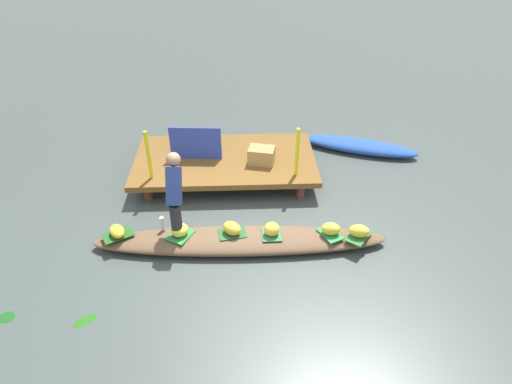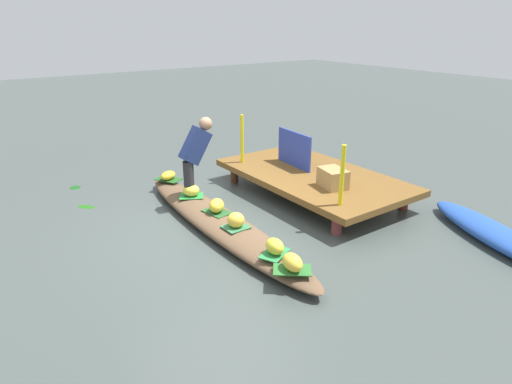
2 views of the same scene
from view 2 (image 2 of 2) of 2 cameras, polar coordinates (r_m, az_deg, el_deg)
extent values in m
plane|color=#3E4744|center=(6.28, -4.73, -4.76)|extent=(40.00, 40.00, 0.00)
cube|color=brown|center=(7.43, 7.29, 2.01)|extent=(3.20, 1.80, 0.10)
cylinder|color=#59321D|center=(8.03, -2.77, 2.24)|extent=(0.14, 0.14, 0.27)
cylinder|color=brown|center=(6.18, 10.27, -4.09)|extent=(0.14, 0.14, 0.27)
cylinder|color=brown|center=(8.85, 5.10, 4.00)|extent=(0.14, 0.14, 0.27)
cylinder|color=brown|center=(7.22, 18.35, -1.10)|extent=(0.14, 0.14, 0.27)
ellipsoid|color=brown|center=(6.23, -4.76, -3.87)|extent=(4.27, 0.73, 0.21)
ellipsoid|color=#2249A1|center=(6.67, 28.06, -4.72)|extent=(2.30, 1.28, 0.22)
cube|color=#297C3F|center=(5.20, 2.39, -7.82)|extent=(0.38, 0.44, 0.01)
ellipsoid|color=yellow|center=(5.16, 2.41, -6.94)|extent=(0.29, 0.22, 0.18)
cube|color=#1F501C|center=(7.67, -11.11, 1.61)|extent=(0.49, 0.43, 0.01)
ellipsoid|color=yellow|center=(7.65, -11.15, 2.10)|extent=(0.32, 0.36, 0.14)
cube|color=#327042|center=(5.83, -2.57, -4.47)|extent=(0.29, 0.32, 0.01)
ellipsoid|color=yellow|center=(5.78, -2.58, -3.59)|extent=(0.31, 0.31, 0.20)
cube|color=#278336|center=(6.89, -8.24, -0.49)|extent=(0.42, 0.45, 0.01)
ellipsoid|color=yellow|center=(6.86, -8.28, 0.22)|extent=(0.34, 0.33, 0.18)
cube|color=#255326|center=(6.29, -5.02, -2.52)|extent=(0.43, 0.33, 0.01)
ellipsoid|color=yellow|center=(6.25, -5.05, -1.74)|extent=(0.34, 0.34, 0.19)
cube|color=#29692A|center=(4.90, 4.64, -9.86)|extent=(0.45, 0.48, 0.01)
ellipsoid|color=yellow|center=(4.86, 4.68, -8.93)|extent=(0.32, 0.25, 0.18)
cylinder|color=#28282D|center=(6.82, -8.56, 1.67)|extent=(0.16, 0.16, 0.55)
cube|color=navy|center=(6.73, -7.76, 5.89)|extent=(0.19, 0.51, 0.59)
sphere|color=#9E7556|center=(6.74, -6.46, 8.67)|extent=(0.20, 0.20, 0.20)
cylinder|color=silver|center=(7.14, -8.20, 1.18)|extent=(0.06, 0.06, 0.21)
cube|color=#2A3D9F|center=(7.68, 4.89, 5.48)|extent=(0.90, 0.09, 0.60)
cylinder|color=yellow|center=(7.84, -1.80, 6.80)|extent=(0.06, 0.06, 0.84)
cylinder|color=yellow|center=(6.07, 10.93, 2.08)|extent=(0.06, 0.06, 0.84)
cube|color=#A07B48|center=(6.80, 9.78, 1.76)|extent=(0.50, 0.41, 0.29)
ellipsoid|color=#1F5A14|center=(7.47, -20.87, -1.75)|extent=(0.33, 0.29, 0.01)
ellipsoid|color=#164B18|center=(8.39, -22.07, 0.54)|extent=(0.26, 0.25, 0.01)
camera|label=1|loc=(5.51, -66.27, 26.71)|focal=31.17mm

